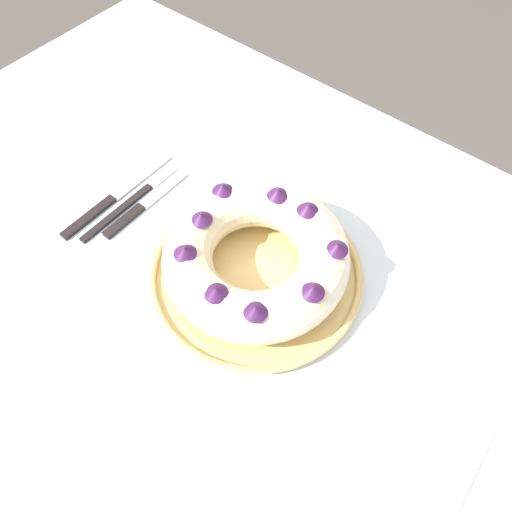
# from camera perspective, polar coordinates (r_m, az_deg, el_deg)

# --- Properties ---
(ground_plane) EXTENTS (8.00, 8.00, 0.00)m
(ground_plane) POSITION_cam_1_polar(r_m,az_deg,el_deg) (1.47, -1.70, -18.25)
(ground_plane) COLOR #4C4742
(dining_table) EXTENTS (1.48, 1.00, 0.74)m
(dining_table) POSITION_cam_1_polar(r_m,az_deg,el_deg) (0.86, -2.79, -6.27)
(dining_table) COLOR silver
(dining_table) RESTS_ON ground_plane
(serving_dish) EXTENTS (0.33, 0.33, 0.02)m
(serving_dish) POSITION_cam_1_polar(r_m,az_deg,el_deg) (0.78, 0.00, -1.97)
(serving_dish) COLOR tan
(serving_dish) RESTS_ON dining_table
(bundt_cake) EXTENTS (0.28, 0.28, 0.09)m
(bundt_cake) POSITION_cam_1_polar(r_m,az_deg,el_deg) (0.74, 0.00, 0.04)
(bundt_cake) COLOR beige
(bundt_cake) RESTS_ON serving_dish
(fork) EXTENTS (0.02, 0.22, 0.01)m
(fork) POSITION_cam_1_polar(r_m,az_deg,el_deg) (0.91, -13.40, 6.67)
(fork) COLOR black
(fork) RESTS_ON dining_table
(serving_knife) EXTENTS (0.02, 0.25, 0.01)m
(serving_knife) POSITION_cam_1_polar(r_m,az_deg,el_deg) (0.92, -16.20, 6.23)
(serving_knife) COLOR black
(serving_knife) RESTS_ON dining_table
(cake_knife) EXTENTS (0.02, 0.19, 0.01)m
(cake_knife) POSITION_cam_1_polar(r_m,az_deg,el_deg) (0.89, -13.05, 5.41)
(cake_knife) COLOR black
(cake_knife) RESTS_ON dining_table
(napkin) EXTENTS (0.18, 0.13, 0.00)m
(napkin) POSITION_cam_1_polar(r_m,az_deg,el_deg) (0.72, 17.31, -18.62)
(napkin) COLOR #B2D1B7
(napkin) RESTS_ON dining_table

